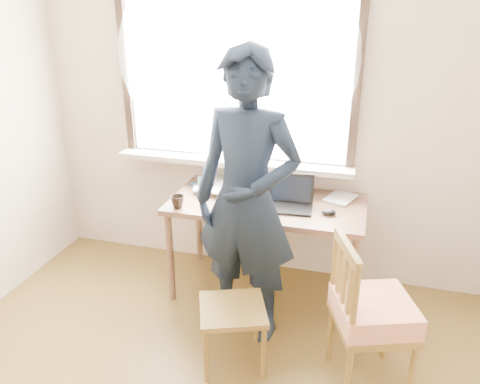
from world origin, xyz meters
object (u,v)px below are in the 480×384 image
(mug_white, at_px, (262,184))
(mug_dark, at_px, (177,202))
(desk, at_px, (267,212))
(side_chair, at_px, (371,313))
(person, at_px, (247,201))
(work_chair, at_px, (233,316))
(laptop, at_px, (290,200))

(mug_white, height_order, mug_dark, mug_dark)
(desk, height_order, side_chair, side_chair)
(desk, distance_m, side_chair, 1.09)
(desk, height_order, mug_dark, mug_dark)
(mug_dark, distance_m, person, 0.59)
(mug_white, relative_size, person, 0.06)
(desk, distance_m, person, 0.53)
(person, bearing_deg, mug_dark, 170.35)
(desk, distance_m, mug_white, 0.26)
(mug_white, xyz_separation_m, person, (0.05, -0.67, 0.15))
(work_chair, relative_size, person, 0.26)
(laptop, bearing_deg, work_chair, -104.22)
(mug_white, relative_size, side_chair, 0.12)
(work_chair, bearing_deg, mug_dark, 135.93)
(side_chair, bearing_deg, laptop, 129.23)
(mug_white, bearing_deg, mug_dark, -135.45)
(desk, xyz_separation_m, mug_dark, (-0.58, -0.27, 0.12))
(desk, xyz_separation_m, side_chair, (0.76, -0.76, -0.18))
(person, bearing_deg, work_chair, -79.45)
(laptop, height_order, person, person)
(desk, distance_m, mug_dark, 0.65)
(side_chair, bearing_deg, person, 158.85)
(work_chair, xyz_separation_m, person, (-0.01, 0.35, 0.60))
(desk, height_order, work_chair, desk)
(mug_white, bearing_deg, desk, -68.79)
(laptop, bearing_deg, desk, 168.76)
(desk, distance_m, laptop, 0.22)
(work_chair, bearing_deg, desk, 88.41)
(desk, bearing_deg, work_chair, -91.59)
(desk, bearing_deg, mug_dark, -155.18)
(desk, height_order, person, person)
(desk, xyz_separation_m, person, (-0.03, -0.45, 0.27))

